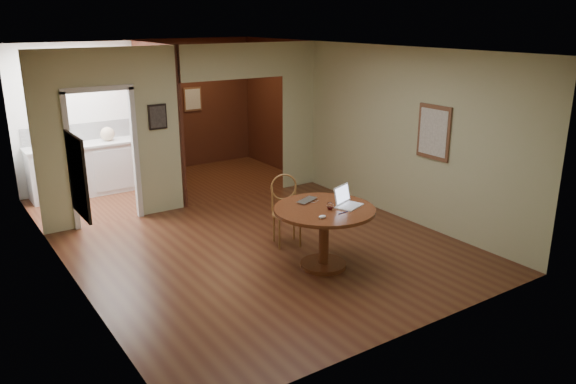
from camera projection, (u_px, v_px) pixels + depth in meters
floor at (274, 253)px, 7.75m from camera, size 5.00×5.00×0.00m
room_shell at (153, 129)px, 9.57m from camera, size 5.20×7.50×5.00m
dining_table at (324, 223)px, 7.16m from camera, size 1.29×1.29×0.81m
chair at (286, 206)px, 7.96m from camera, size 0.53×0.53×1.00m
open_laptop at (346, 200)px, 7.18m from camera, size 0.41×0.41×0.25m
closed_laptop at (310, 201)px, 7.32m from camera, size 0.39×0.33×0.03m
mouse at (322, 217)px, 6.73m from camera, size 0.10×0.06×0.04m
wine_glass at (330, 206)px, 7.03m from camera, size 0.09×0.09×0.10m
pen at (343, 213)px, 6.91m from camera, size 0.15×0.02×0.01m
kitchen_cabinet at (87, 169)px, 10.21m from camera, size 2.06×0.60×0.94m
grocery_bag at (107, 134)px, 10.26m from camera, size 0.29×0.26×0.26m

